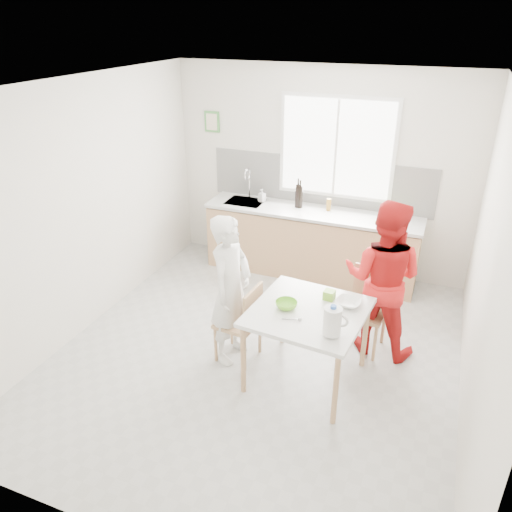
{
  "coord_description": "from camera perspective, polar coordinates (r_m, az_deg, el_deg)",
  "views": [
    {
      "loc": [
        1.56,
        -4.0,
        3.24
      ],
      "look_at": [
        -0.1,
        0.2,
        1.04
      ],
      "focal_mm": 35.0,
      "sensor_mm": 36.0,
      "label": 1
    }
  ],
  "objects": [
    {
      "name": "green_box",
      "position": [
        4.81,
        8.37,
        -4.42
      ],
      "size": [
        0.11,
        0.11,
        0.09
      ],
      "primitive_type": "cube",
      "rotation": [
        0.0,
        0.0,
        -0.1
      ],
      "color": "#77B92A",
      "rests_on": "dining_table"
    },
    {
      "name": "person_red",
      "position": [
        5.18,
        14.26,
        -2.53
      ],
      "size": [
        0.87,
        0.71,
        1.67
      ],
      "primitive_type": "imported",
      "rotation": [
        0.0,
        0.0,
        3.04
      ],
      "color": "red",
      "rests_on": "ground"
    },
    {
      "name": "kitchen_counter",
      "position": [
        6.77,
        6.2,
        1.21
      ],
      "size": [
        2.84,
        0.64,
        1.37
      ],
      "color": "tan",
      "rests_on": "ground"
    },
    {
      "name": "bowl_white",
      "position": [
        4.75,
        10.51,
        -5.28
      ],
      "size": [
        0.25,
        0.25,
        0.06
      ],
      "primitive_type": "imported",
      "rotation": [
        0.0,
        0.0,
        -0.1
      ],
      "color": "white",
      "rests_on": "dining_table"
    },
    {
      "name": "jar_amber",
      "position": [
        6.57,
        8.3,
        5.82
      ],
      "size": [
        0.06,
        0.06,
        0.16
      ],
      "primitive_type": "cylinder",
      "color": "olive",
      "rests_on": "kitchen_counter"
    },
    {
      "name": "chair_far",
      "position": [
        5.38,
        12.58,
        -5.48
      ],
      "size": [
        0.45,
        0.45,
        0.89
      ],
      "rotation": [
        0.0,
        0.0,
        -0.1
      ],
      "color": "tan",
      "rests_on": "ground"
    },
    {
      "name": "backsplash",
      "position": [
        6.74,
        7.25,
        8.41
      ],
      "size": [
        3.0,
        0.02,
        0.65
      ],
      "primitive_type": "cube",
      "color": "white",
      "rests_on": "room_shell"
    },
    {
      "name": "window",
      "position": [
        6.55,
        9.18,
        12.11
      ],
      "size": [
        1.5,
        0.06,
        1.3
      ],
      "color": "white",
      "rests_on": "room_shell"
    },
    {
      "name": "milk_jug",
      "position": [
        4.25,
        8.78,
        -7.33
      ],
      "size": [
        0.22,
        0.16,
        0.27
      ],
      "rotation": [
        0.0,
        0.0,
        -0.1
      ],
      "color": "white",
      "rests_on": "dining_table"
    },
    {
      "name": "ground",
      "position": [
        5.38,
        0.2,
        -11.04
      ],
      "size": [
        4.5,
        4.5,
        0.0
      ],
      "primitive_type": "plane",
      "color": "#B7B7B2",
      "rests_on": "ground"
    },
    {
      "name": "person_white",
      "position": [
        4.94,
        -2.9,
        -3.89
      ],
      "size": [
        0.43,
        0.6,
        1.56
      ],
      "primitive_type": "imported",
      "rotation": [
        0.0,
        0.0,
        1.47
      ],
      "color": "white",
      "rests_on": "ground"
    },
    {
      "name": "dining_table",
      "position": [
        4.68,
        5.95,
        -7.03
      ],
      "size": [
        1.11,
        1.11,
        0.78
      ],
      "rotation": [
        0.0,
        0.0,
        -0.1
      ],
      "color": "white",
      "rests_on": "ground"
    },
    {
      "name": "wine_bottle_b",
      "position": [
        6.62,
        5.05,
        6.77
      ],
      "size": [
        0.07,
        0.07,
        0.3
      ],
      "primitive_type": "cylinder",
      "color": "black",
      "rests_on": "kitchen_counter"
    },
    {
      "name": "spoon",
      "position": [
        4.48,
        4.0,
        -7.19
      ],
      "size": [
        0.16,
        0.05,
        0.01
      ],
      "primitive_type": "cylinder",
      "rotation": [
        0.0,
        1.57,
        0.25
      ],
      "color": "#A5A5AA",
      "rests_on": "dining_table"
    },
    {
      "name": "bowl_green",
      "position": [
        4.64,
        3.48,
        -5.58
      ],
      "size": [
        0.22,
        0.22,
        0.06
      ],
      "primitive_type": "imported",
      "rotation": [
        0.0,
        0.0,
        -0.1
      ],
      "color": "#77CE2F",
      "rests_on": "dining_table"
    },
    {
      "name": "room_shell",
      "position": [
        4.58,
        0.23,
        5.62
      ],
      "size": [
        4.5,
        4.5,
        4.5
      ],
      "color": "silver",
      "rests_on": "ground"
    },
    {
      "name": "picture_frame",
      "position": [
        7.09,
        -5.06,
        15.03
      ],
      "size": [
        0.22,
        0.03,
        0.28
      ],
      "color": "#499644",
      "rests_on": "room_shell"
    },
    {
      "name": "cutting_board",
      "position": [
        6.41,
        15.2,
        3.9
      ],
      "size": [
        0.36,
        0.27,
        0.01
      ],
      "primitive_type": "cube",
      "rotation": [
        0.0,
        0.0,
        -0.05
      ],
      "color": "#89C02C",
      "rests_on": "kitchen_counter"
    },
    {
      "name": "wine_bottle_a",
      "position": [
        6.62,
        4.79,
        6.9
      ],
      "size": [
        0.07,
        0.07,
        0.32
      ],
      "primitive_type": "cylinder",
      "color": "black",
      "rests_on": "kitchen_counter"
    },
    {
      "name": "chair_left",
      "position": [
        5.04,
        -1.47,
        -7.33
      ],
      "size": [
        0.43,
        0.43,
        0.85
      ],
      "rotation": [
        0.0,
        0.0,
        -1.67
      ],
      "color": "tan",
      "rests_on": "ground"
    },
    {
      "name": "soap_bottle",
      "position": [
        6.84,
        0.69,
        6.96
      ],
      "size": [
        0.1,
        0.1,
        0.17
      ],
      "primitive_type": "imported",
      "rotation": [
        0.0,
        0.0,
        -0.33
      ],
      "color": "#999999",
      "rests_on": "kitchen_counter"
    }
  ]
}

